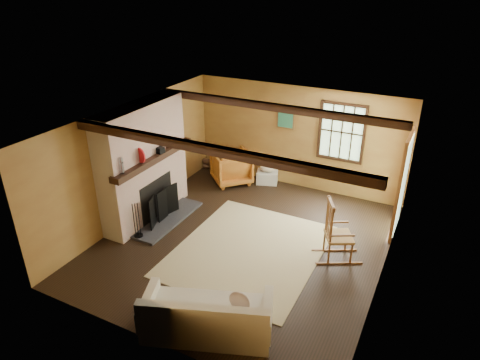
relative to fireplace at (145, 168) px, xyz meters
The scene contains 10 objects.
ground 2.49m from the fireplace, ahead, with size 5.50×5.50×0.00m, color black.
room_envelope 2.52m from the fireplace, ahead, with size 5.02×5.52×2.44m.
fireplace is the anchor object (origin of this frame).
rug 2.67m from the fireplace, ahead, with size 2.50×3.00×0.01m, color tan.
rocking_chair 3.95m from the fireplace, ahead, with size 0.94×0.77×1.15m.
sofa 3.68m from the fireplace, 39.26° to the right, with size 1.98×1.39×0.73m.
firewood_pile 2.78m from the fireplace, 87.11° to the left, with size 0.75×0.14×0.27m.
laundry_basket 3.15m from the fireplace, 58.10° to the left, with size 0.50×0.38×0.30m, color silver.
basket_pillow 3.09m from the fireplace, 58.10° to the left, with size 0.38×0.30×0.19m, color beige.
armchair 2.44m from the fireplace, 70.24° to the left, with size 0.85×0.88×0.80m, color #BF6026.
Camera 1 is at (3.00, -6.10, 4.62)m, focal length 32.00 mm.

